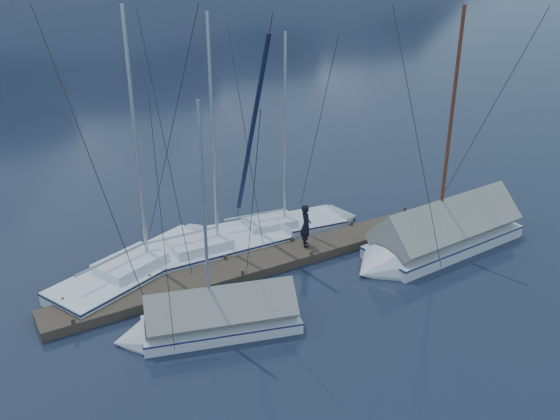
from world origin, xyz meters
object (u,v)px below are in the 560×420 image
Objects in this scene: sailboat_covered_far at (206,321)px; sailboat_covered_near at (434,239)px; sailboat_open_right at (295,226)px; sailboat_open_left at (159,261)px; sailboat_open_mid at (230,246)px; person at (306,225)px.

sailboat_covered_near is at bearing 2.53° from sailboat_covered_far.
sailboat_open_right is 1.13× the size of sailboat_covered_far.
sailboat_open_left is 6.19m from sailboat_open_right.
person is at bearing -35.72° from sailboat_open_mid.
sailboat_open_right reaches higher than person.
sailboat_open_left reaches higher than person.
sailboat_covered_far is at bearing 140.40° from person.
sailboat_open_mid is at bearing 56.03° from sailboat_covered_far.
sailboat_open_right is at bearing 1.62° from person.
sailboat_open_mid is 5.80× the size of person.
sailboat_open_mid reaches higher than person.
sailboat_covered_near reaches higher than person.
sailboat_open_right is 8.19m from sailboat_covered_far.
sailboat_covered_far is at bearing -93.08° from sailboat_open_left.
sailboat_open_left is at bearing 174.31° from sailboat_open_mid.
sailboat_open_left is 1.15× the size of sailboat_open_right.
sailboat_open_mid is (2.91, -0.29, -0.01)m from sailboat_open_left.
person is (2.47, -1.78, 1.04)m from sailboat_open_mid.
sailboat_covered_far is 4.66× the size of person.
person is at bearing -21.01° from sailboat_open_left.
sailboat_covered_near reaches higher than sailboat_covered_far.
sailboat_open_right is 5.92m from sailboat_covered_near.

